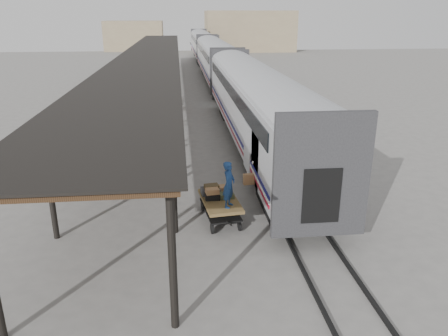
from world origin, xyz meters
name	(u,v)px	position (x,y,z in m)	size (l,w,h in m)	color
ground	(209,207)	(0.00, 0.00, 0.00)	(160.00, 160.00, 0.00)	slate
train	(216,58)	(3.19, 33.79, 2.69)	(3.45, 76.01, 4.01)	silver
canopy	(151,54)	(-3.40, 24.00, 4.00)	(4.90, 64.30, 4.15)	#422B19
rails	(216,82)	(3.20, 34.00, 0.06)	(1.54, 150.00, 0.12)	black
building_far	(249,31)	(14.00, 78.00, 4.00)	(18.00, 10.00, 8.00)	tan
building_left	(134,36)	(-10.00, 82.00, 3.00)	(12.00, 8.00, 6.00)	tan
baggage_cart	(220,205)	(0.33, -1.23, 0.65)	(1.54, 2.54, 0.86)	brown
suitcase_stack	(216,191)	(0.19, -0.84, 1.02)	(1.23, 1.19, 0.43)	#3B3B3E
luggage_tug	(160,100)	(-2.63, 19.99, 0.66)	(1.17, 1.73, 1.43)	maroon
porter	(229,184)	(0.58, -1.88, 1.70)	(0.61, 0.40, 1.68)	navy
pedestrian	(162,104)	(-2.37, 17.41, 0.81)	(0.95, 0.40, 1.63)	black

